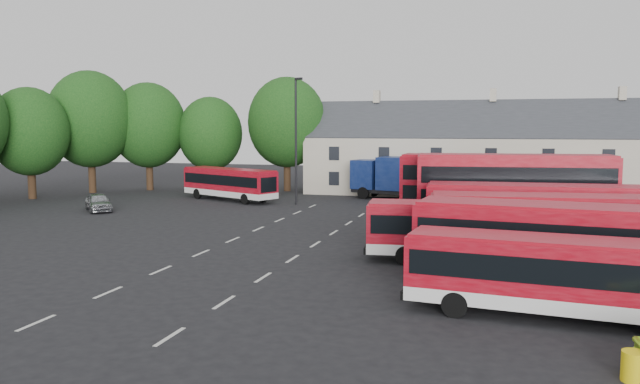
{
  "coord_description": "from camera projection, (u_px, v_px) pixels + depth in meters",
  "views": [
    {
      "loc": [
        14.74,
        -30.83,
        6.54
      ],
      "look_at": [
        3.31,
        8.81,
        2.2
      ],
      "focal_mm": 35.0,
      "sensor_mm": 36.0,
      "label": 1
    }
  ],
  "objects": [
    {
      "name": "bus_dd_south",
      "position": [
        514.0,
        188.0,
        38.59
      ],
      "size": [
        12.02,
        3.98,
        4.84
      ],
      "rotation": [
        0.0,
        0.0,
        0.11
      ],
      "color": "silver",
      "rests_on": "ground"
    },
    {
      "name": "bus_north",
      "position": [
        229.0,
        181.0,
        55.21
      ],
      "size": [
        10.06,
        6.31,
        2.84
      ],
      "rotation": [
        0.0,
        0.0,
        -0.44
      ],
      "color": "silver",
      "rests_on": "ground"
    },
    {
      "name": "bus_row_e",
      "position": [
        533.0,
        208.0,
        34.87
      ],
      "size": [
        11.91,
        3.51,
        3.32
      ],
      "rotation": [
        0.0,
        0.0,
        0.07
      ],
      "color": "silver",
      "rests_on": "ground"
    },
    {
      "name": "terrace_houses",
      "position": [
        491.0,
        155.0,
        58.61
      ],
      "size": [
        35.7,
        7.13,
        10.06
      ],
      "color": "beige",
      "rests_on": "ground"
    },
    {
      "name": "bus_row_c",
      "position": [
        475.0,
        227.0,
        29.84
      ],
      "size": [
        10.49,
        3.54,
        2.91
      ],
      "rotation": [
        0.0,
        0.0,
        0.12
      ],
      "color": "silver",
      "rests_on": "ground"
    },
    {
      "name": "ground",
      "position": [
        218.0,
        246.0,
        34.21
      ],
      "size": [
        140.0,
        140.0,
        0.0
      ],
      "primitive_type": "plane",
      "color": "black",
      "rests_on": "ground"
    },
    {
      "name": "grit_bin",
      "position": [
        634.0,
        366.0,
        16.02
      ],
      "size": [
        0.63,
        0.63,
        0.79
      ],
      "primitive_type": "cylinder",
      "color": "yellow",
      "rests_on": "ground"
    },
    {
      "name": "box_truck",
      "position": [
        402.0,
        176.0,
        55.86
      ],
      "size": [
        9.1,
        4.51,
        3.82
      ],
      "rotation": [
        0.0,
        0.0,
        -0.21
      ],
      "color": "black",
      "rests_on": "ground"
    },
    {
      "name": "silver_car",
      "position": [
        98.0,
        202.0,
        48.32
      ],
      "size": [
        4.01,
        4.11,
        1.4
      ],
      "primitive_type": "imported",
      "rotation": [
        0.0,
        0.0,
        0.76
      ],
      "color": "#9B9EA3",
      "rests_on": "ground"
    },
    {
      "name": "bus_row_a",
      "position": [
        556.0,
        271.0,
        21.03
      ],
      "size": [
        10.1,
        3.25,
        2.81
      ],
      "rotation": [
        0.0,
        0.0,
        -0.1
      ],
      "color": "silver",
      "rests_on": "ground"
    },
    {
      "name": "treeline",
      "position": [
        103.0,
        125.0,
        57.73
      ],
      "size": [
        29.92,
        32.59,
        12.01
      ],
      "color": "black",
      "rests_on": "ground"
    },
    {
      "name": "bus_row_b",
      "position": [
        568.0,
        239.0,
        25.02
      ],
      "size": [
        12.33,
        4.1,
        3.42
      ],
      "rotation": [
        0.0,
        0.0,
        -0.11
      ],
      "color": "silver",
      "rests_on": "ground"
    },
    {
      "name": "bus_row_d",
      "position": [
        550.0,
        221.0,
        30.3
      ],
      "size": [
        11.68,
        3.88,
        3.24
      ],
      "rotation": [
        0.0,
        0.0,
        0.11
      ],
      "color": "silver",
      "rests_on": "ground"
    },
    {
      "name": "bus_dd_north",
      "position": [
        488.0,
        185.0,
        41.36
      ],
      "size": [
        11.48,
        2.96,
        4.68
      ],
      "rotation": [
        0.0,
        0.0,
        -0.03
      ],
      "color": "silver",
      "rests_on": "ground"
    },
    {
      "name": "lamppost",
      "position": [
        296.0,
        138.0,
        51.86
      ],
      "size": [
        0.73,
        0.46,
        10.55
      ],
      "rotation": [
        0.0,
        0.0,
        -0.34
      ],
      "color": "black",
      "rests_on": "ground"
    },
    {
      "name": "lane_markings",
      "position": [
        273.0,
        242.0,
        35.43
      ],
      "size": [
        5.15,
        33.8,
        0.01
      ],
      "color": "beige",
      "rests_on": "ground"
    }
  ]
}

